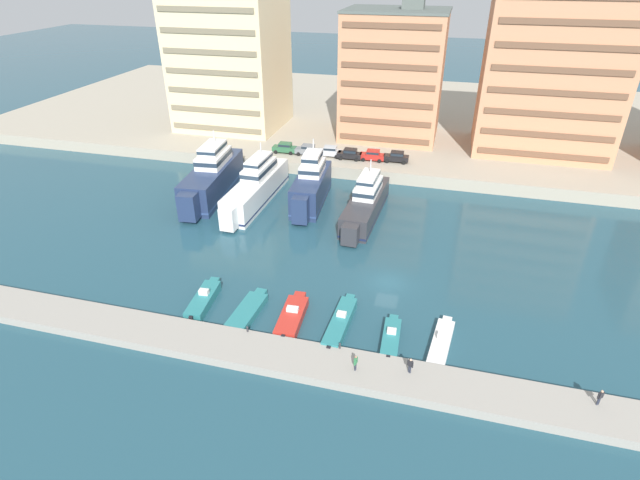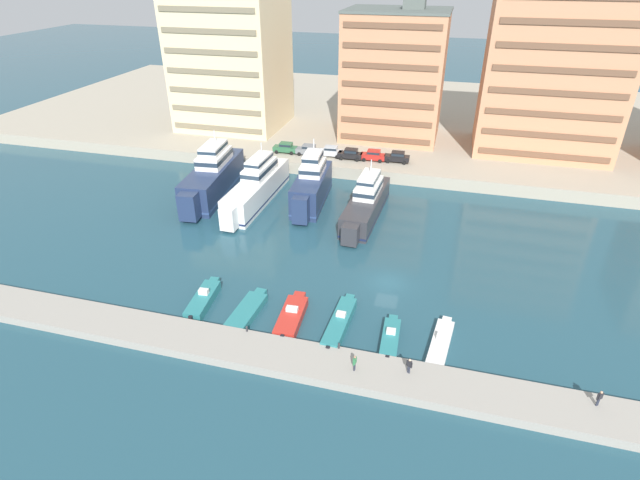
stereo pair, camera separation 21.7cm
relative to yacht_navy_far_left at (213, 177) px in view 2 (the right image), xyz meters
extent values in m
plane|color=#234C5B|center=(29.28, -16.96, -2.82)|extent=(400.00, 400.00, 0.00)
cube|color=#ADA38E|center=(29.28, 45.85, -1.84)|extent=(180.00, 70.00, 1.97)
cube|color=#9E998E|center=(29.28, -31.77, -2.38)|extent=(120.00, 4.46, 0.88)
cube|color=navy|center=(-0.02, 0.18, -0.62)|extent=(6.16, 17.22, 4.39)
cube|color=navy|center=(0.92, -9.22, -0.51)|extent=(2.69, 2.49, 3.74)
cube|color=#334C7F|center=(-0.02, 0.18, -2.05)|extent=(6.22, 17.39, 0.24)
cube|color=white|center=(-0.14, 1.43, 2.46)|extent=(4.20, 7.39, 1.77)
cube|color=#233342|center=(-0.14, 1.43, 2.64)|extent=(4.25, 7.47, 0.64)
cube|color=white|center=(-0.14, 1.43, 3.98)|extent=(3.28, 5.77, 1.27)
cube|color=#233342|center=(-0.14, 1.43, 4.11)|extent=(3.32, 5.83, 0.46)
cylinder|color=silver|center=(-0.25, 2.49, 5.52)|extent=(0.16, 0.16, 1.80)
cube|color=navy|center=(-0.90, 9.01, -1.61)|extent=(3.90, 1.28, 0.20)
cube|color=white|center=(7.41, -0.68, -0.99)|extent=(3.93, 17.89, 3.65)
cube|color=white|center=(7.25, -10.42, -0.90)|extent=(2.04, 1.86, 3.10)
cube|color=#192347|center=(7.41, -0.68, -2.18)|extent=(3.97, 18.06, 0.24)
cube|color=white|center=(7.43, 0.66, 1.68)|extent=(2.97, 7.53, 1.69)
cube|color=#233342|center=(7.43, 0.66, 1.84)|extent=(3.00, 7.61, 0.61)
cube|color=white|center=(7.43, 0.66, 3.07)|extent=(2.31, 5.88, 1.11)
cube|color=#233342|center=(7.43, 0.66, 3.19)|extent=(2.34, 5.93, 0.40)
cylinder|color=silver|center=(7.45, 1.78, 4.53)|extent=(0.16, 0.16, 1.80)
cube|color=white|center=(7.55, 8.68, -1.82)|extent=(3.12, 0.95, 0.20)
cube|color=navy|center=(15.29, 0.97, -0.66)|extent=(4.79, 12.88, 4.32)
cube|color=navy|center=(15.83, -6.19, -0.55)|extent=(2.26, 2.08, 3.67)
cube|color=#334C7F|center=(15.29, 0.97, -2.06)|extent=(4.84, 13.01, 0.24)
cube|color=white|center=(15.22, 1.92, 2.31)|extent=(3.40, 5.51, 1.61)
cube|color=#233342|center=(15.22, 1.92, 2.47)|extent=(3.44, 5.57, 0.58)
cube|color=white|center=(15.22, 1.92, 3.83)|extent=(2.65, 4.30, 1.44)
cube|color=#233342|center=(15.22, 1.92, 3.97)|extent=(2.68, 4.34, 0.52)
cylinder|color=silver|center=(15.16, 2.71, 5.45)|extent=(0.16, 0.16, 1.80)
cube|color=navy|center=(14.79, 7.72, -1.63)|extent=(3.34, 1.14, 0.20)
cube|color=#333338|center=(23.81, -1.36, -1.31)|extent=(4.36, 15.61, 3.01)
cube|color=#333338|center=(23.45, -9.92, -1.24)|extent=(2.12, 1.94, 2.56)
cube|color=#192347|center=(23.81, -1.36, -2.29)|extent=(4.40, 15.76, 0.24)
cube|color=white|center=(23.86, -0.20, 0.98)|extent=(3.16, 6.61, 1.57)
cube|color=#233342|center=(23.86, -0.20, 1.13)|extent=(3.20, 6.68, 0.56)
cube|color=white|center=(23.86, -0.20, 2.37)|extent=(2.47, 5.16, 1.21)
cube|color=#233342|center=(23.86, -0.20, 2.49)|extent=(2.50, 5.21, 0.44)
cylinder|color=silver|center=(23.90, 0.77, 3.87)|extent=(0.16, 0.16, 1.80)
cube|color=#333338|center=(24.15, 6.82, -1.99)|extent=(3.19, 1.03, 0.20)
cube|color=teal|center=(11.18, -26.00, -2.31)|extent=(2.37, 6.24, 1.02)
cube|color=teal|center=(10.86, -22.61, -2.31)|extent=(1.06, 0.90, 0.87)
cube|color=silver|center=(11.14, -25.54, -1.51)|extent=(1.04, 0.69, 0.57)
cube|color=#283847|center=(11.11, -25.27, -1.43)|extent=(0.90, 0.17, 0.34)
cube|color=black|center=(11.49, -29.22, -2.16)|extent=(0.38, 0.31, 0.60)
cube|color=teal|center=(16.28, -26.51, -2.41)|extent=(2.43, 6.07, 0.81)
cube|color=teal|center=(16.47, -23.12, -2.41)|extent=(1.21, 1.01, 0.69)
cube|color=black|center=(16.10, -29.67, -2.26)|extent=(0.38, 0.30, 0.60)
cube|color=red|center=(20.96, -26.26, -2.34)|extent=(2.51, 6.24, 0.96)
cube|color=red|center=(20.74, -22.78, -2.34)|extent=(1.23, 1.03, 0.82)
cube|color=silver|center=(20.93, -25.80, -1.62)|extent=(1.21, 0.67, 0.47)
cube|color=#283847|center=(20.91, -25.52, -1.55)|extent=(1.07, 0.15, 0.28)
cube|color=black|center=(21.16, -29.49, -2.19)|extent=(0.38, 0.30, 0.60)
cube|color=teal|center=(25.83, -26.01, -2.28)|extent=(1.94, 7.63, 1.08)
cube|color=teal|center=(25.99, -21.89, -2.28)|extent=(0.94, 0.78, 0.92)
cube|color=silver|center=(25.86, -25.44, -1.53)|extent=(0.93, 0.63, 0.43)
cube|color=#283847|center=(25.87, -25.16, -1.47)|extent=(0.83, 0.11, 0.26)
cube|color=black|center=(25.69, -29.97, -2.13)|extent=(0.37, 0.29, 0.60)
cube|color=teal|center=(30.95, -26.88, -2.37)|extent=(1.80, 5.34, 0.90)
cube|color=teal|center=(30.82, -23.93, -2.37)|extent=(0.89, 0.74, 0.76)
cube|color=silver|center=(30.93, -26.48, -1.71)|extent=(0.89, 0.64, 0.43)
cube|color=#283847|center=(30.92, -26.20, -1.65)|extent=(0.78, 0.12, 0.26)
cube|color=black|center=(31.08, -29.69, -2.22)|extent=(0.37, 0.30, 0.60)
cube|color=white|center=(35.52, -26.45, -2.43)|extent=(2.39, 7.09, 0.77)
cube|color=white|center=(35.94, -22.67, -2.43)|extent=(0.97, 0.82, 0.65)
cube|color=silver|center=(35.58, -25.93, -1.77)|extent=(0.95, 0.70, 0.57)
cube|color=#283847|center=(35.61, -25.65, -1.68)|extent=(0.81, 0.17, 0.34)
cube|color=black|center=(35.11, -30.08, -2.28)|extent=(0.39, 0.32, 0.60)
cube|color=#2D6642|center=(6.45, 15.16, -0.13)|extent=(4.15, 1.82, 0.80)
cube|color=#2D6642|center=(6.60, 15.16, 0.61)|extent=(2.15, 1.62, 0.68)
cube|color=#1E2833|center=(6.60, 15.16, 0.61)|extent=(2.10, 1.64, 0.37)
cylinder|color=black|center=(5.12, 14.27, -0.53)|extent=(0.65, 0.24, 0.64)
cylinder|color=black|center=(5.07, 15.97, -0.53)|extent=(0.65, 0.24, 0.64)
cylinder|color=black|center=(7.82, 14.35, -0.53)|extent=(0.65, 0.24, 0.64)
cylinder|color=black|center=(7.77, 16.05, -0.53)|extent=(0.65, 0.24, 0.64)
cube|color=slate|center=(10.59, 15.14, -0.13)|extent=(4.11, 1.72, 0.80)
cube|color=slate|center=(10.74, 15.14, 0.61)|extent=(2.11, 1.57, 0.68)
cube|color=#1E2833|center=(10.74, 15.14, 0.61)|extent=(2.06, 1.58, 0.37)
cylinder|color=black|center=(9.24, 14.29, -0.53)|extent=(0.64, 0.22, 0.64)
cylinder|color=black|center=(9.24, 15.99, -0.53)|extent=(0.64, 0.22, 0.64)
cylinder|color=black|center=(11.94, 14.28, -0.53)|extent=(0.64, 0.22, 0.64)
cylinder|color=black|center=(11.94, 15.98, -0.53)|extent=(0.64, 0.22, 0.64)
cube|color=#B7BCC1|center=(14.43, 15.39, -0.13)|extent=(4.19, 1.92, 0.80)
cube|color=#B7BCC1|center=(14.58, 15.40, 0.61)|extent=(2.18, 1.67, 0.68)
cube|color=#1E2833|center=(14.58, 15.40, 0.61)|extent=(2.14, 1.69, 0.37)
cylinder|color=black|center=(13.13, 14.46, -0.53)|extent=(0.65, 0.25, 0.64)
cylinder|color=black|center=(13.04, 16.16, -0.53)|extent=(0.65, 0.25, 0.64)
cylinder|color=black|center=(15.83, 14.61, -0.53)|extent=(0.65, 0.25, 0.64)
cylinder|color=black|center=(15.73, 16.31, -0.53)|extent=(0.65, 0.25, 0.64)
cube|color=black|center=(18.00, 15.01, -0.13)|extent=(4.11, 1.73, 0.80)
cube|color=black|center=(18.15, 15.02, 0.61)|extent=(2.11, 1.57, 0.68)
cube|color=#1E2833|center=(18.15, 15.02, 0.61)|extent=(2.07, 1.59, 0.37)
cylinder|color=black|center=(16.65, 14.16, -0.53)|extent=(0.64, 0.22, 0.64)
cylinder|color=black|center=(16.64, 15.86, -0.53)|extent=(0.64, 0.22, 0.64)
cylinder|color=black|center=(19.35, 14.17, -0.53)|extent=(0.64, 0.22, 0.64)
cylinder|color=black|center=(19.34, 15.87, -0.53)|extent=(0.64, 0.22, 0.64)
cube|color=red|center=(21.79, 15.36, -0.13)|extent=(4.14, 1.81, 0.80)
cube|color=red|center=(21.94, 15.37, 0.61)|extent=(2.14, 1.61, 0.68)
cube|color=#1E2833|center=(21.94, 15.37, 0.61)|extent=(2.10, 1.63, 0.37)
cylinder|color=black|center=(20.46, 14.48, -0.53)|extent=(0.65, 0.24, 0.64)
cylinder|color=black|center=(20.42, 16.18, -0.53)|extent=(0.65, 0.24, 0.64)
cylinder|color=black|center=(23.16, 14.55, -0.53)|extent=(0.65, 0.24, 0.64)
cylinder|color=black|center=(23.12, 16.25, -0.53)|extent=(0.65, 0.24, 0.64)
cube|color=black|center=(25.77, 15.66, -0.13)|extent=(4.13, 1.77, 0.80)
cube|color=black|center=(25.92, 15.66, 0.61)|extent=(2.13, 1.60, 0.68)
cube|color=#1E2833|center=(25.92, 15.66, 0.61)|extent=(2.09, 1.61, 0.37)
cylinder|color=black|center=(24.44, 14.78, -0.53)|extent=(0.64, 0.23, 0.64)
cylinder|color=black|center=(24.41, 16.48, -0.53)|extent=(0.64, 0.23, 0.64)
cylinder|color=black|center=(27.14, 14.83, -0.53)|extent=(0.64, 0.23, 0.64)
cylinder|color=black|center=(27.11, 16.53, -0.53)|extent=(0.64, 0.23, 0.64)
cube|color=beige|center=(-8.56, 28.61, 12.71)|extent=(19.30, 16.84, 27.13)
cube|color=#7E7359|center=(-8.56, 20.09, 0.84)|extent=(17.76, 0.24, 0.90)
cube|color=#7E7359|center=(-8.56, 20.09, 4.23)|extent=(17.76, 0.24, 0.90)
cube|color=#7E7359|center=(-8.56, 20.09, 7.62)|extent=(17.76, 0.24, 0.90)
cube|color=#7E7359|center=(-8.56, 20.09, 11.02)|extent=(17.76, 0.24, 0.90)
cube|color=#7E7359|center=(-8.56, 20.09, 14.41)|extent=(17.76, 0.24, 0.90)
cube|color=#7E7359|center=(-8.56, 20.09, 17.80)|extent=(17.76, 0.24, 0.90)
cube|color=#7E7359|center=(-8.56, 20.09, 21.19)|extent=(17.76, 0.24, 0.90)
cube|color=tan|center=(22.65, 29.38, 10.01)|extent=(17.34, 13.89, 21.72)
cube|color=brown|center=(22.65, 22.33, 0.70)|extent=(15.95, 0.24, 0.90)
cube|color=brown|center=(22.65, 22.33, 3.80)|extent=(15.95, 0.24, 0.90)
cube|color=brown|center=(22.65, 22.33, 6.90)|extent=(15.95, 0.24, 0.90)
cube|color=brown|center=(22.65, 22.33, 10.01)|extent=(15.95, 0.24, 0.90)
cube|color=brown|center=(22.65, 22.33, 13.11)|extent=(15.95, 0.24, 0.90)
cube|color=brown|center=(22.65, 22.33, 16.21)|extent=(15.95, 0.24, 0.90)
cube|color=brown|center=(22.65, 22.33, 19.31)|extent=(15.95, 0.24, 0.90)
cube|color=#56605B|center=(22.65, 29.38, 21.07)|extent=(17.69, 14.17, 0.40)
cube|color=#56605B|center=(25.25, 29.38, 22.27)|extent=(3.60, 3.20, 2.00)
cube|color=tan|center=(48.76, 28.00, 12.44)|extent=(21.81, 14.64, 26.58)
cube|color=brown|center=(48.76, 20.58, 0.81)|extent=(20.06, 0.24, 0.90)
cube|color=brown|center=(48.76, 20.58, 4.13)|extent=(20.06, 0.24, 0.90)
cube|color=brown|center=(48.76, 20.58, 7.45)|extent=(20.06, 0.24, 0.90)
cube|color=brown|center=(48.76, 20.58, 10.78)|extent=(20.06, 0.24, 0.90)
cube|color=brown|center=(48.76, 20.58, 14.10)|extent=(20.06, 0.24, 0.90)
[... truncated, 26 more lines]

